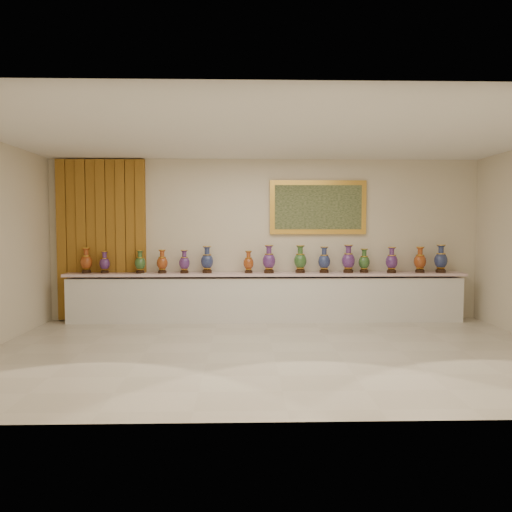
% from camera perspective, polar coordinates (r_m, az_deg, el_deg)
% --- Properties ---
extents(ground, '(8.00, 8.00, 0.00)m').
position_cam_1_polar(ground, '(7.07, 1.96, -10.90)').
color(ground, beige).
rests_on(ground, ground).
extents(room, '(8.00, 8.00, 8.00)m').
position_cam_1_polar(room, '(9.49, -13.48, 2.38)').
color(room, beige).
rests_on(room, ground).
extents(counter, '(7.28, 0.48, 0.90)m').
position_cam_1_polar(counter, '(9.22, 1.12, -4.79)').
color(counter, white).
rests_on(counter, ground).
extents(vase_0, '(0.25, 0.25, 0.46)m').
position_cam_1_polar(vase_0, '(9.58, -18.83, -0.62)').
color(vase_0, black).
rests_on(vase_0, counter).
extents(vase_1, '(0.20, 0.20, 0.40)m').
position_cam_1_polar(vase_1, '(9.49, -16.91, -0.80)').
color(vase_1, black).
rests_on(vase_1, counter).
extents(vase_2, '(0.20, 0.20, 0.42)m').
position_cam_1_polar(vase_2, '(9.29, -13.11, -0.77)').
color(vase_2, black).
rests_on(vase_2, counter).
extents(vase_3, '(0.26, 0.26, 0.43)m').
position_cam_1_polar(vase_3, '(9.23, -10.67, -0.75)').
color(vase_3, black).
rests_on(vase_3, counter).
extents(vase_4, '(0.24, 0.24, 0.42)m').
position_cam_1_polar(vase_4, '(9.18, -8.19, -0.77)').
color(vase_4, black).
rests_on(vase_4, counter).
extents(vase_5, '(0.24, 0.24, 0.49)m').
position_cam_1_polar(vase_5, '(9.16, -5.61, -0.56)').
color(vase_5, black).
rests_on(vase_5, counter).
extents(vase_6, '(0.24, 0.24, 0.40)m').
position_cam_1_polar(vase_6, '(9.12, -0.86, -0.80)').
color(vase_6, black).
rests_on(vase_6, counter).
extents(vase_7, '(0.31, 0.31, 0.51)m').
position_cam_1_polar(vase_7, '(9.09, 1.49, -0.52)').
color(vase_7, black).
rests_on(vase_7, counter).
extents(vase_8, '(0.27, 0.27, 0.50)m').
position_cam_1_polar(vase_8, '(9.18, 5.08, -0.51)').
color(vase_8, black).
rests_on(vase_8, counter).
extents(vase_9, '(0.25, 0.25, 0.48)m').
position_cam_1_polar(vase_9, '(9.24, 7.80, -0.58)').
color(vase_9, black).
rests_on(vase_9, counter).
extents(vase_10, '(0.31, 0.31, 0.51)m').
position_cam_1_polar(vase_10, '(9.31, 10.51, -0.48)').
color(vase_10, black).
rests_on(vase_10, counter).
extents(vase_11, '(0.26, 0.26, 0.44)m').
position_cam_1_polar(vase_11, '(9.41, 12.26, -0.66)').
color(vase_11, black).
rests_on(vase_11, counter).
extents(vase_12, '(0.23, 0.23, 0.47)m').
position_cam_1_polar(vase_12, '(9.48, 15.24, -0.58)').
color(vase_12, black).
rests_on(vase_12, counter).
extents(vase_13, '(0.29, 0.29, 0.48)m').
position_cam_1_polar(vase_13, '(9.67, 18.23, -0.55)').
color(vase_13, black).
rests_on(vase_13, counter).
extents(vase_14, '(0.27, 0.27, 0.51)m').
position_cam_1_polar(vase_14, '(9.80, 20.37, -0.44)').
color(vase_14, black).
rests_on(vase_14, counter).
extents(label_card, '(0.10, 0.06, 0.00)m').
position_cam_1_polar(label_card, '(9.19, -12.66, -1.98)').
color(label_card, white).
rests_on(label_card, counter).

